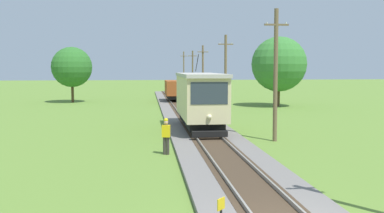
{
  "coord_description": "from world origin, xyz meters",
  "views": [
    {
      "loc": [
        -3.48,
        -9.61,
        4.2
      ],
      "look_at": [
        -0.61,
        16.25,
        1.72
      ],
      "focal_mm": 38.3,
      "sensor_mm": 36.0,
      "label": 1
    }
  ],
  "objects_px": {
    "utility_pole_far": "(203,72)",
    "track_worker": "(166,134)",
    "tree_left_near": "(279,64)",
    "utility_pole_distant": "(193,72)",
    "freight_car": "(176,90)",
    "utility_pole_mid": "(226,73)",
    "red_tram": "(200,98)",
    "utility_pole_horizon": "(184,70)",
    "utility_pole_near_tram": "(276,74)",
    "tree_right_near": "(72,67)"
  },
  "relations": [
    {
      "from": "red_tram",
      "to": "track_worker",
      "type": "height_order",
      "value": "red_tram"
    },
    {
      "from": "utility_pole_distant",
      "to": "track_worker",
      "type": "distance_m",
      "value": 45.62
    },
    {
      "from": "utility_pole_distant",
      "to": "utility_pole_near_tram",
      "type": "bearing_deg",
      "value": -90.0
    },
    {
      "from": "freight_car",
      "to": "tree_right_near",
      "type": "xyz_separation_m",
      "value": [
        -12.36,
        1.26,
        2.7
      ]
    },
    {
      "from": "utility_pole_horizon",
      "to": "tree_left_near",
      "type": "bearing_deg",
      "value": -79.48
    },
    {
      "from": "utility_pole_far",
      "to": "tree_left_near",
      "type": "height_order",
      "value": "tree_left_near"
    },
    {
      "from": "utility_pole_distant",
      "to": "red_tram",
      "type": "bearing_deg",
      "value": -95.68
    },
    {
      "from": "utility_pole_near_tram",
      "to": "tree_right_near",
      "type": "distance_m",
      "value": 32.3
    },
    {
      "from": "freight_car",
      "to": "utility_pole_mid",
      "type": "height_order",
      "value": "utility_pole_mid"
    },
    {
      "from": "freight_car",
      "to": "tree_right_near",
      "type": "bearing_deg",
      "value": 174.18
    },
    {
      "from": "red_tram",
      "to": "utility_pole_far",
      "type": "xyz_separation_m",
      "value": [
        3.79,
        26.08,
        1.43
      ]
    },
    {
      "from": "freight_car",
      "to": "utility_pole_distant",
      "type": "xyz_separation_m",
      "value": [
        3.79,
        15.37,
        1.97
      ]
    },
    {
      "from": "red_tram",
      "to": "track_worker",
      "type": "relative_size",
      "value": 4.79
    },
    {
      "from": "red_tram",
      "to": "tree_right_near",
      "type": "height_order",
      "value": "tree_right_near"
    },
    {
      "from": "red_tram",
      "to": "utility_pole_distant",
      "type": "bearing_deg",
      "value": 84.32
    },
    {
      "from": "freight_car",
      "to": "track_worker",
      "type": "distance_m",
      "value": 29.84
    },
    {
      "from": "utility_pole_horizon",
      "to": "tree_left_near",
      "type": "distance_m",
      "value": 37.77
    },
    {
      "from": "utility_pole_near_tram",
      "to": "utility_pole_horizon",
      "type": "height_order",
      "value": "utility_pole_near_tram"
    },
    {
      "from": "utility_pole_mid",
      "to": "utility_pole_distant",
      "type": "height_order",
      "value": "utility_pole_mid"
    },
    {
      "from": "utility_pole_near_tram",
      "to": "utility_pole_far",
      "type": "xyz_separation_m",
      "value": [
        -0.0,
        30.07,
        -0.22
      ]
    },
    {
      "from": "utility_pole_mid",
      "to": "tree_right_near",
      "type": "height_order",
      "value": "utility_pole_mid"
    },
    {
      "from": "freight_car",
      "to": "track_worker",
      "type": "xyz_separation_m",
      "value": [
        -2.57,
        -29.73,
        -0.57
      ]
    },
    {
      "from": "utility_pole_far",
      "to": "tree_right_near",
      "type": "distance_m",
      "value": 16.3
    },
    {
      "from": "utility_pole_near_tram",
      "to": "utility_pole_far",
      "type": "bearing_deg",
      "value": 90.0
    },
    {
      "from": "red_tram",
      "to": "utility_pole_mid",
      "type": "xyz_separation_m",
      "value": [
        3.79,
        10.79,
        1.5
      ]
    },
    {
      "from": "utility_pole_distant",
      "to": "track_worker",
      "type": "relative_size",
      "value": 3.85
    },
    {
      "from": "utility_pole_far",
      "to": "track_worker",
      "type": "relative_size",
      "value": 3.96
    },
    {
      "from": "red_tram",
      "to": "freight_car",
      "type": "relative_size",
      "value": 1.64
    },
    {
      "from": "freight_car",
      "to": "utility_pole_horizon",
      "type": "xyz_separation_m",
      "value": [
        3.79,
        30.68,
        2.2
      ]
    },
    {
      "from": "utility_pole_mid",
      "to": "track_worker",
      "type": "bearing_deg",
      "value": -109.65
    },
    {
      "from": "utility_pole_far",
      "to": "tree_left_near",
      "type": "relative_size",
      "value": 0.94
    },
    {
      "from": "freight_car",
      "to": "tree_left_near",
      "type": "relative_size",
      "value": 0.69
    },
    {
      "from": "red_tram",
      "to": "utility_pole_near_tram",
      "type": "xyz_separation_m",
      "value": [
        3.79,
        -3.99,
        1.65
      ]
    },
    {
      "from": "utility_pole_far",
      "to": "utility_pole_distant",
      "type": "relative_size",
      "value": 1.03
    },
    {
      "from": "utility_pole_far",
      "to": "track_worker",
      "type": "height_order",
      "value": "utility_pole_far"
    },
    {
      "from": "utility_pole_horizon",
      "to": "track_worker",
      "type": "relative_size",
      "value": 4.1
    },
    {
      "from": "utility_pole_distant",
      "to": "tree_left_near",
      "type": "relative_size",
      "value": 0.91
    },
    {
      "from": "tree_left_near",
      "to": "utility_pole_mid",
      "type": "bearing_deg",
      "value": -141.56
    },
    {
      "from": "tree_left_near",
      "to": "utility_pole_far",
      "type": "bearing_deg",
      "value": 125.08
    },
    {
      "from": "track_worker",
      "to": "tree_right_near",
      "type": "bearing_deg",
      "value": 31.73
    },
    {
      "from": "red_tram",
      "to": "utility_pole_distant",
      "type": "relative_size",
      "value": 1.24
    },
    {
      "from": "freight_car",
      "to": "tree_left_near",
      "type": "height_order",
      "value": "tree_left_near"
    },
    {
      "from": "utility_pole_mid",
      "to": "tree_left_near",
      "type": "bearing_deg",
      "value": 38.44
    },
    {
      "from": "track_worker",
      "to": "freight_car",
      "type": "bearing_deg",
      "value": 9.25
    },
    {
      "from": "red_tram",
      "to": "utility_pole_horizon",
      "type": "xyz_separation_m",
      "value": [
        3.79,
        53.39,
        1.56
      ]
    },
    {
      "from": "utility_pole_horizon",
      "to": "tree_left_near",
      "type": "xyz_separation_m",
      "value": [
        6.89,
        -37.13,
        0.81
      ]
    },
    {
      "from": "utility_pole_mid",
      "to": "track_worker",
      "type": "distance_m",
      "value": 19.1
    },
    {
      "from": "utility_pole_far",
      "to": "utility_pole_distant",
      "type": "height_order",
      "value": "utility_pole_far"
    },
    {
      "from": "utility_pole_distant",
      "to": "utility_pole_horizon",
      "type": "bearing_deg",
      "value": 90.0
    },
    {
      "from": "freight_car",
      "to": "utility_pole_far",
      "type": "distance_m",
      "value": 5.48
    }
  ]
}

